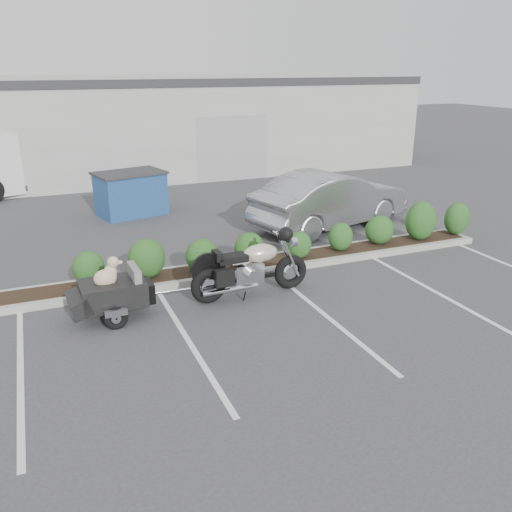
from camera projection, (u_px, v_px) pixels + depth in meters
name	position (u px, v px, depth m)	size (l,w,h in m)	color
ground	(255.00, 312.00, 10.47)	(90.00, 90.00, 0.00)	#38383A
planter_kerb	(258.00, 265.00, 12.72)	(12.00, 1.00, 0.15)	#9E9E93
building	(112.00, 123.00, 24.59)	(26.00, 10.00, 4.00)	#9EA099
motorcycle	(251.00, 269.00, 11.04)	(2.60, 0.88, 1.49)	black
pet_trailer	(112.00, 292.00, 10.08)	(2.07, 1.15, 1.23)	black
sedan	(331.00, 199.00, 15.73)	(1.73, 4.95, 1.63)	#A0A1A7
dumpster	(131.00, 193.00, 17.07)	(2.35, 1.87, 1.36)	navy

